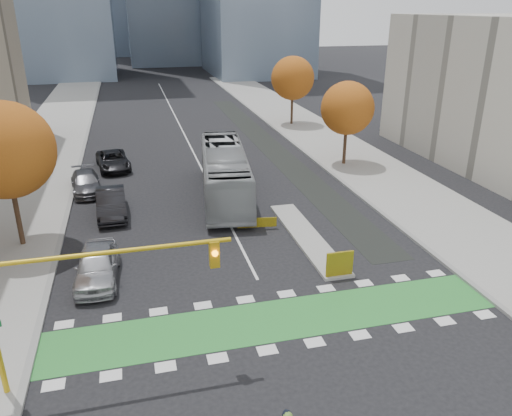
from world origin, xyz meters
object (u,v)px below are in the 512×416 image
bus (225,173)px  parked_car_a (97,265)px  hazard_board (340,264)px  tree_east_far (293,78)px  tree_east_near (347,108)px  traffic_signal_west (69,286)px  parked_car_b (111,203)px  tree_west (5,150)px  parked_car_c (86,183)px  parked_car_d (113,160)px

bus → parked_car_a: bus is taller
hazard_board → tree_east_far: bearing=75.9°
tree_east_far → tree_east_near: bearing=-91.8°
traffic_signal_west → bus: (8.61, 17.51, -2.25)m
parked_car_a → parked_car_b: 8.49m
tree_west → bus: tree_west is taller
parked_car_b → traffic_signal_west: bearing=-95.1°
hazard_board → parked_car_c: size_ratio=0.28×
tree_west → parked_car_a: tree_west is taller
tree_west → bus: size_ratio=0.64×
parked_car_a → parked_car_c: parked_car_a is taller
bus → parked_car_b: (-7.81, -1.60, -0.93)m
tree_west → tree_east_near: size_ratio=1.16×
parked_car_a → parked_car_b: (0.56, 8.47, 0.01)m
tree_east_far → parked_car_a: size_ratio=1.55×
hazard_board → parked_car_b: parked_car_b is taller
traffic_signal_west → parked_car_d: (0.78, 26.24, -3.30)m
traffic_signal_west → tree_east_far: bearing=62.1°
tree_west → tree_east_near: 26.01m
tree_east_near → parked_car_b: (-19.13, -6.60, -4.01)m
bus → parked_car_a: size_ratio=2.59×
tree_east_near → bus: tree_east_near is taller
parked_car_c → tree_east_near: bearing=-2.8°
traffic_signal_west → parked_car_a: traffic_signal_west is taller
tree_west → parked_car_b: size_ratio=1.60×
bus → traffic_signal_west: bearing=-108.7°
traffic_signal_west → tree_east_near: bearing=48.5°
tree_east_far → parked_car_d: 23.60m
parked_car_c → tree_west: bearing=-116.8°
tree_east_near → tree_west: bearing=-157.4°
hazard_board → tree_west: tree_west is taller
bus → parked_car_b: size_ratio=2.48×
parked_car_a → bus: bearing=53.2°
tree_east_near → traffic_signal_west: 30.08m
tree_east_far → bus: bearing=-119.4°
bus → parked_car_c: (-9.68, 3.40, -1.06)m
parked_car_b → parked_car_d: bearing=87.9°
tree_east_far → bus: (-11.82, -21.00, -3.46)m
tree_east_near → parked_car_d: bearing=169.0°
bus → hazard_board: bearing=-68.0°
traffic_signal_west → bus: traffic_signal_west is taller
tree_west → bus: 14.16m
traffic_signal_west → parked_car_b: traffic_signal_west is taller
tree_west → parked_car_c: size_ratio=1.66×
traffic_signal_west → parked_car_b: size_ratio=1.65×
parked_car_d → parked_car_b: bearing=-97.6°
tree_east_near → parked_car_c: 21.46m
bus → parked_car_c: bus is taller
parked_car_b → parked_car_d: 10.33m
traffic_signal_west → parked_car_c: bearing=92.9°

